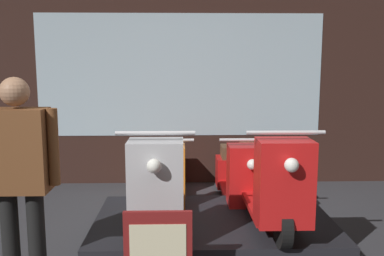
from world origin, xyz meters
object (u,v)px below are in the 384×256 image
(scooter_backrow_1, at_px, (240,177))
(person_left_browsing, at_px, (19,168))
(scooter_display_left, at_px, (160,181))
(scooter_backrow_0, at_px, (166,177))
(scooter_display_right, at_px, (268,180))

(scooter_backrow_1, bearing_deg, person_left_browsing, -136.14)
(scooter_display_left, relative_size, person_left_browsing, 1.07)
(scooter_backrow_1, bearing_deg, scooter_backrow_0, 180.00)
(scooter_display_left, xyz_separation_m, scooter_backrow_0, (0.02, 1.04, -0.25))
(scooter_display_right, bearing_deg, scooter_backrow_0, 133.80)
(scooter_display_right, xyz_separation_m, scooter_backrow_0, (-1.00, 1.04, -0.25))
(scooter_backrow_0, bearing_deg, scooter_backrow_1, 0.00)
(scooter_display_right, relative_size, person_left_browsing, 1.07)
(scooter_backrow_0, bearing_deg, person_left_browsing, -119.11)
(scooter_display_right, distance_m, scooter_backrow_0, 1.46)
(scooter_backrow_1, xyz_separation_m, person_left_browsing, (-1.90, -1.83, 0.58))
(scooter_display_right, xyz_separation_m, person_left_browsing, (-2.01, -0.79, 0.33))
(scooter_display_right, bearing_deg, person_left_browsing, -158.64)
(scooter_display_right, distance_m, scooter_backrow_1, 1.07)
(scooter_display_left, xyz_separation_m, scooter_backrow_1, (0.91, 1.04, -0.25))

